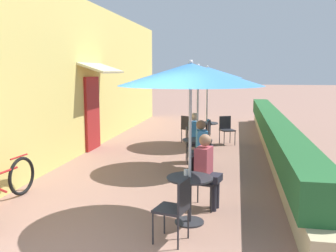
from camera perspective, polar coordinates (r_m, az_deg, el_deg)
cafe_facade_wall at (r=11.56m, az=-11.22°, el=7.36°), size 0.98×14.53×4.20m
planter_hedge at (r=10.98m, az=15.75°, el=-0.99°), size 0.60×13.53×1.01m
patio_table_near at (r=5.67m, az=3.31°, el=-9.95°), size 0.69×0.69×0.71m
patio_umbrella_near at (r=5.38m, az=3.47°, el=7.83°), size 2.09×2.09×2.43m
cafe_chair_near_left at (r=6.30m, az=4.93°, el=-7.77°), size 0.49×0.49×0.87m
seated_patron_near_left at (r=6.22m, az=5.93°, el=-6.37°), size 0.47×0.41×1.25m
cafe_chair_near_right at (r=5.04m, az=1.26°, el=-11.98°), size 0.49×0.49×0.87m
coffee_cup_near at (r=5.69m, az=2.77°, el=-7.07°), size 0.07×0.07×0.09m
patio_table_mid at (r=8.64m, az=4.46°, el=-3.54°), size 0.69×0.69×0.71m
patio_umbrella_mid at (r=8.45m, az=4.60°, el=8.03°), size 2.09×2.09×2.43m
cafe_chair_mid_left at (r=7.98m, az=5.55°, el=-4.33°), size 0.48×0.48×0.87m
seated_patron_mid_left at (r=7.93m, az=4.76°, el=-3.14°), size 0.46×0.40×1.25m
cafe_chair_mid_right at (r=9.30m, az=3.54°, el=-2.48°), size 0.48×0.48×0.87m
seated_patron_mid_right at (r=9.28m, az=4.24°, el=-1.44°), size 0.46×0.40×1.25m
coffee_cup_mid at (r=8.76m, az=4.81°, el=-1.60°), size 0.07×0.07×0.09m
patio_table_far at (r=11.44m, az=5.89°, el=-0.61°), size 0.69×0.69×0.71m
patio_umbrella_far at (r=11.30m, az=6.02°, el=8.10°), size 2.09×2.09×2.43m
cafe_chair_far_left at (r=11.76m, az=8.88°, el=-0.26°), size 0.53×0.53×0.87m
cafe_chair_far_right at (r=11.81m, az=3.07°, el=-0.14°), size 0.56×0.56×0.87m
cafe_chair_far_back at (r=10.75m, az=5.72°, el=-1.02°), size 0.43×0.43×0.87m
coffee_cup_far at (r=11.55m, az=6.18°, el=0.81°), size 0.07×0.07×0.09m
bicycle_leaning at (r=7.03m, az=-24.10°, el=-8.03°), size 0.23×1.78×0.81m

